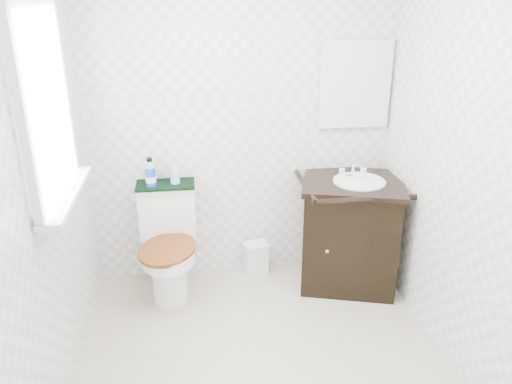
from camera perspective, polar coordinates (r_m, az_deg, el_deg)
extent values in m
plane|color=beige|center=(3.10, 1.17, -19.87)|extent=(2.40, 2.40, 0.00)
plane|color=white|center=(3.61, -1.66, 8.01)|extent=(2.40, 0.00, 2.40)
plane|color=white|center=(1.44, 9.24, -15.64)|extent=(2.40, 0.00, 2.40)
plane|color=white|center=(2.55, -23.85, 0.04)|extent=(0.00, 2.40, 2.40)
plane|color=white|center=(2.85, 23.79, 2.28)|extent=(0.00, 2.40, 2.40)
cube|color=white|center=(2.68, -23.04, 9.04)|extent=(0.02, 0.70, 0.90)
cube|color=silver|center=(3.71, 11.25, 11.94)|extent=(0.50, 0.02, 0.60)
cylinder|color=white|center=(3.63, -9.81, -9.53)|extent=(0.25, 0.25, 0.38)
cube|color=white|center=(3.85, -9.72, -7.59)|extent=(0.25, 0.28, 0.38)
cube|color=white|center=(3.70, -10.08, -2.37)|extent=(0.40, 0.18, 0.37)
cube|color=white|center=(3.62, -10.29, 0.48)|extent=(0.42, 0.20, 0.03)
cylinder|color=white|center=(3.50, -10.03, -7.18)|extent=(0.37, 0.37, 0.08)
cylinder|color=#6C310F|center=(3.48, -10.08, -6.49)|extent=(0.47, 0.47, 0.03)
cube|color=black|center=(3.78, 10.63, -4.84)|extent=(0.79, 0.73, 0.78)
cube|color=black|center=(3.61, 11.08, 0.97)|extent=(0.84, 0.78, 0.04)
cylinder|color=white|center=(3.59, 11.71, 1.20)|extent=(0.37, 0.37, 0.01)
ellipsoid|color=white|center=(3.61, 11.65, 0.38)|extent=(0.32, 0.32, 0.16)
cylinder|color=silver|center=(3.71, 11.01, 2.68)|extent=(0.02, 0.02, 0.10)
cube|color=white|center=(3.93, 0.01, -7.80)|extent=(0.19, 0.16, 0.23)
cube|color=white|center=(3.87, 0.01, -6.12)|extent=(0.21, 0.18, 0.03)
cube|color=black|center=(3.61, -10.32, 0.84)|extent=(0.41, 0.22, 0.02)
cylinder|color=blue|center=(3.56, -11.94, 1.73)|extent=(0.07, 0.07, 0.13)
cylinder|color=silver|center=(3.54, -12.06, 3.09)|extent=(0.07, 0.07, 0.04)
cylinder|color=black|center=(3.52, -12.10, 3.64)|extent=(0.04, 0.04, 0.03)
cone|color=#8FC6EB|center=(3.59, -9.24, 1.71)|extent=(0.07, 0.07, 0.09)
ellipsoid|color=#166D63|center=(3.67, 10.62, 1.87)|extent=(0.07, 0.05, 0.02)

